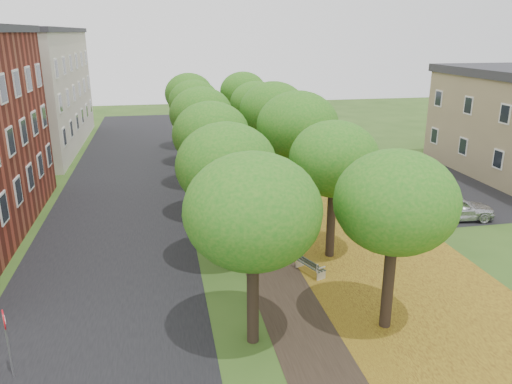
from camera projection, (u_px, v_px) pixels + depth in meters
name	position (u px, v px, depth m)	size (l,w,h in m)	color
ground	(315.00, 333.00, 17.37)	(120.00, 120.00, 0.00)	#2D4C19
street_asphalt	(120.00, 206.00, 30.02)	(8.00, 70.00, 0.01)	black
footpath	(243.00, 199.00, 31.39)	(3.20, 70.00, 0.01)	black
leaf_verge	(319.00, 194.00, 32.30)	(7.50, 70.00, 0.01)	#A98C1F
parking_lot	(431.00, 183.00, 34.79)	(9.00, 16.00, 0.01)	black
tree_row_west	(206.00, 125.00, 29.54)	(4.21, 34.21, 6.56)	black
tree_row_east	(284.00, 123.00, 30.41)	(4.21, 34.21, 6.56)	black
building_cream	(16.00, 90.00, 43.51)	(10.30, 20.30, 10.40)	beige
bench	(309.00, 265.00, 21.58)	(1.02, 1.66, 0.76)	#263028
street_sign	(5.00, 329.00, 14.67)	(0.24, 0.58, 2.29)	slate
car_silver	(455.00, 207.00, 27.75)	(1.69, 4.20, 1.43)	#BBBCC1
car_red	(424.00, 191.00, 30.99)	(1.29, 3.70, 1.22)	maroon
car_grey	(402.00, 177.00, 33.61)	(2.04, 5.02, 1.46)	#303135
car_white	(388.00, 168.00, 35.74)	(2.47, 5.36, 1.49)	white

